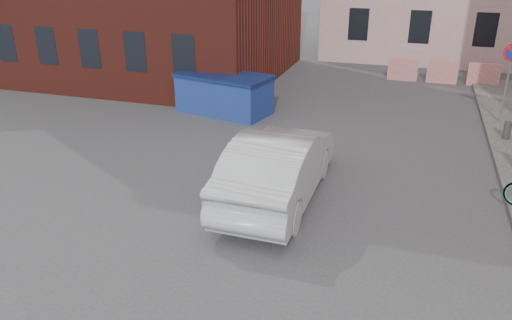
% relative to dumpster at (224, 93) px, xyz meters
% --- Properties ---
extents(ground, '(120.00, 120.00, 0.00)m').
position_rel_dumpster_xyz_m(ground, '(3.43, -7.95, -0.71)').
color(ground, '#38383A').
rests_on(ground, ground).
extents(no_parking_sign, '(0.60, 0.09, 2.65)m').
position_rel_dumpster_xyz_m(no_parking_sign, '(9.43, 1.53, 1.30)').
color(no_parking_sign, gray).
rests_on(no_parking_sign, sidewalk).
extents(barriers, '(4.70, 0.18, 1.00)m').
position_rel_dumpster_xyz_m(barriers, '(7.63, 7.05, -0.21)').
color(barriers, red).
rests_on(barriers, ground).
extents(dumpster, '(3.68, 2.45, 1.41)m').
position_rel_dumpster_xyz_m(dumpster, '(0.00, 0.00, 0.00)').
color(dumpster, navy).
rests_on(dumpster, ground).
extents(silver_car, '(1.79, 5.08, 1.67)m').
position_rel_dumpster_xyz_m(silver_car, '(3.72, -5.95, 0.12)').
color(silver_car, '#B5B8BD').
rests_on(silver_car, ground).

